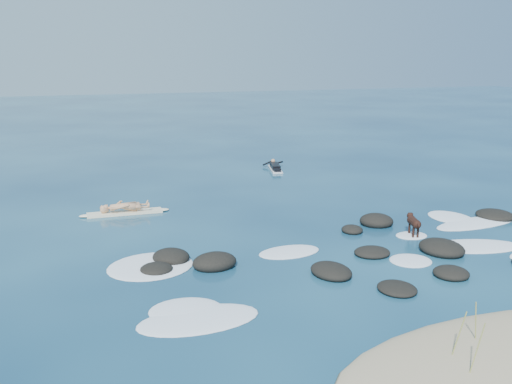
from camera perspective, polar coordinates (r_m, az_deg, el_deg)
name	(u,v)px	position (r m, az deg, el deg)	size (l,w,h in m)	color
ground	(339,242)	(18.94, 8.34, -4.92)	(160.00, 160.00, 0.00)	#0A2642
reef_rocks	(375,248)	(18.14, 11.77, -5.54)	(14.21, 7.10, 0.55)	black
breaking_foam	(399,254)	(18.06, 14.10, -6.08)	(15.49, 6.76, 0.12)	white
standing_surfer_rig	(124,195)	(22.34, -13.07, -0.27)	(3.41, 0.72, 1.94)	#EFE5BF
paddling_surfer_rig	(275,167)	(30.56, 1.91, 2.52)	(1.33, 2.56, 0.44)	silver
dog	(413,222)	(19.85, 15.47, -2.90)	(0.53, 1.16, 0.76)	black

